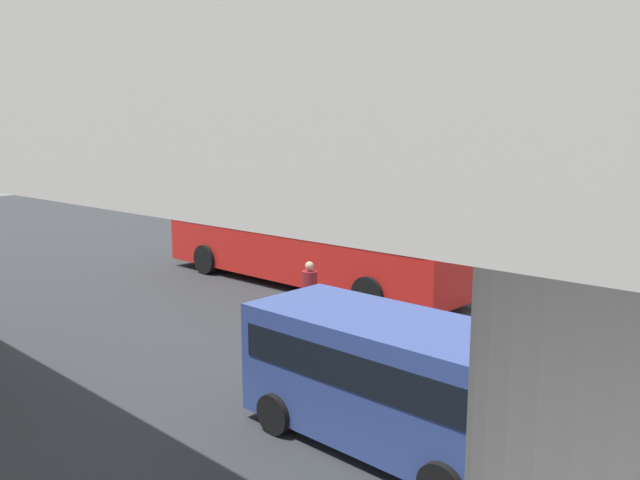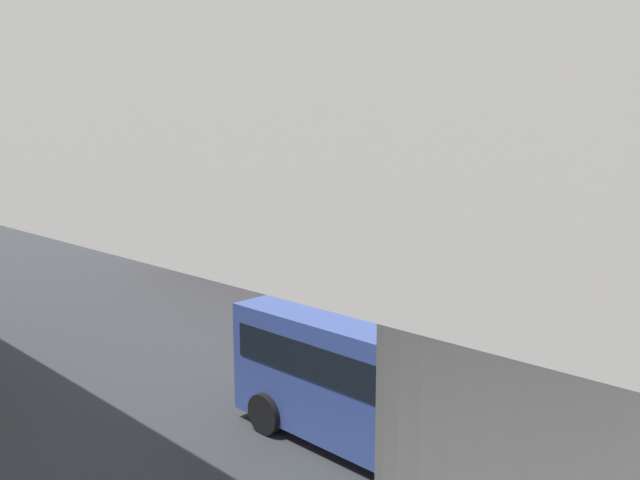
% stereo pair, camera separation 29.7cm
% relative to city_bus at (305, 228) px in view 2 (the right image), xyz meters
% --- Properties ---
extents(ground, '(80.00, 80.00, 0.00)m').
position_rel_city_bus_xyz_m(ground, '(-0.11, -0.21, -1.88)').
color(ground, '#2D3033').
extents(city_bus, '(11.54, 2.85, 3.15)m').
position_rel_city_bus_xyz_m(city_bus, '(0.00, 0.00, 0.00)').
color(city_bus, red).
rests_on(city_bus, ground).
extents(parked_van, '(4.80, 2.17, 2.05)m').
position_rel_city_bus_xyz_m(parked_van, '(-8.52, 6.88, -0.70)').
color(parked_van, '#33478C').
rests_on(parked_van, ground).
extents(bicycle_green, '(1.77, 0.44, 0.96)m').
position_rel_city_bus_xyz_m(bicycle_green, '(-8.68, 3.56, -1.51)').
color(bicycle_green, black).
rests_on(bicycle_green, ground).
extents(pedestrian, '(0.38, 0.38, 1.79)m').
position_rel_city_bus_xyz_m(pedestrian, '(-3.63, 3.58, -1.00)').
color(pedestrian, '#2D2D38').
rests_on(pedestrian, ground).
extents(traffic_sign, '(0.08, 0.60, 2.80)m').
position_rel_city_bus_xyz_m(traffic_sign, '(-1.15, -4.66, 0.01)').
color(traffic_sign, slate).
rests_on(traffic_sign, ground).
extents(lane_dash_leftmost, '(2.00, 0.20, 0.01)m').
position_rel_city_bus_xyz_m(lane_dash_leftmost, '(-6.11, -2.62, -1.88)').
color(lane_dash_leftmost, silver).
rests_on(lane_dash_leftmost, ground).
extents(lane_dash_left, '(2.00, 0.20, 0.01)m').
position_rel_city_bus_xyz_m(lane_dash_left, '(-2.11, -2.62, -1.88)').
color(lane_dash_left, silver).
rests_on(lane_dash_left, ground).
extents(lane_dash_centre, '(2.00, 0.20, 0.01)m').
position_rel_city_bus_xyz_m(lane_dash_centre, '(1.89, -2.62, -1.88)').
color(lane_dash_centre, silver).
rests_on(lane_dash_centre, ground).
extents(lane_dash_right, '(2.00, 0.20, 0.01)m').
position_rel_city_bus_xyz_m(lane_dash_right, '(5.89, -2.62, -1.88)').
color(lane_dash_right, silver).
rests_on(lane_dash_right, ground).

